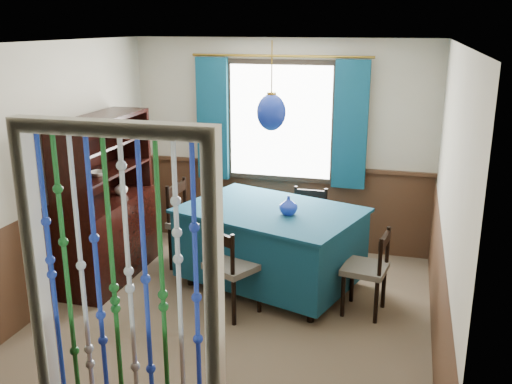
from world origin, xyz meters
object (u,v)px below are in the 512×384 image
(chair_left, at_px, (191,222))
(vase_sideboard, at_px, (121,187))
(chair_right, at_px, (368,269))
(pendant_lamp, at_px, (271,112))
(chair_far, at_px, (308,225))
(vase_table, at_px, (288,206))
(dining_table, at_px, (270,242))
(chair_near, at_px, (231,267))
(bowl_shelf, at_px, (98,173))
(sideboard, at_px, (108,224))

(chair_left, xyz_separation_m, vase_sideboard, (-0.66, -0.32, 0.45))
(chair_right, relative_size, pendant_lamp, 0.98)
(chair_far, bearing_deg, chair_left, 18.16)
(chair_right, height_order, vase_table, vase_table)
(dining_table, relative_size, pendant_lamp, 2.39)
(chair_right, bearing_deg, chair_left, 81.74)
(pendant_lamp, height_order, vase_table, pendant_lamp)
(chair_near, height_order, bowl_shelf, bowl_shelf)
(vase_table, bearing_deg, dining_table, 150.96)
(chair_far, bearing_deg, vase_table, 86.24)
(bowl_shelf, bearing_deg, pendant_lamp, 16.01)
(chair_far, relative_size, vase_sideboard, 5.30)
(chair_near, bearing_deg, sideboard, -167.08)
(chair_left, bearing_deg, vase_table, 76.25)
(vase_table, bearing_deg, bowl_shelf, -169.07)
(chair_right, height_order, bowl_shelf, bowl_shelf)
(bowl_shelf, bearing_deg, chair_right, 3.16)
(vase_table, relative_size, bowl_shelf, 0.92)
(chair_far, bearing_deg, chair_near, 71.08)
(pendant_lamp, xyz_separation_m, vase_table, (0.21, -0.11, -0.90))
(dining_table, relative_size, chair_left, 2.09)
(chair_near, distance_m, vase_table, 0.84)
(chair_right, bearing_deg, sideboard, 97.21)
(chair_near, xyz_separation_m, chair_far, (0.48, 1.37, -0.01))
(chair_right, xyz_separation_m, pendant_lamp, (-1.02, 0.33, 1.39))
(vase_sideboard, bearing_deg, chair_right, -6.29)
(chair_far, xyz_separation_m, vase_table, (-0.06, -0.80, 0.47))
(chair_far, xyz_separation_m, chair_right, (0.76, -1.01, -0.02))
(pendant_lamp, relative_size, bowl_shelf, 4.52)
(pendant_lamp, bearing_deg, chair_right, -17.74)
(chair_right, xyz_separation_m, sideboard, (-2.73, 0.07, 0.17))
(pendant_lamp, bearing_deg, vase_table, -29.04)
(chair_far, relative_size, pendant_lamp, 1.01)
(chair_near, relative_size, chair_left, 0.91)
(chair_near, xyz_separation_m, vase_sideboard, (-1.44, 0.65, 0.49))
(chair_far, height_order, chair_right, chair_far)
(chair_left, bearing_deg, chair_right, 77.78)
(bowl_shelf, bearing_deg, chair_left, 48.85)
(chair_near, relative_size, chair_far, 1.03)
(dining_table, distance_m, chair_right, 1.07)
(bowl_shelf, bearing_deg, dining_table, 16.01)
(chair_left, height_order, vase_sideboard, vase_sideboard)
(vase_table, xyz_separation_m, bowl_shelf, (-1.86, -0.36, 0.29))
(chair_near, height_order, vase_table, vase_table)
(dining_table, relative_size, vase_table, 11.70)
(pendant_lamp, relative_size, vase_sideboard, 5.23)
(sideboard, xyz_separation_m, vase_table, (1.92, 0.14, 0.32))
(pendant_lamp, xyz_separation_m, vase_sideboard, (-1.65, -0.03, -0.87))
(sideboard, xyz_separation_m, vase_sideboard, (0.06, 0.23, 0.35))
(vase_table, height_order, bowl_shelf, bowl_shelf)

